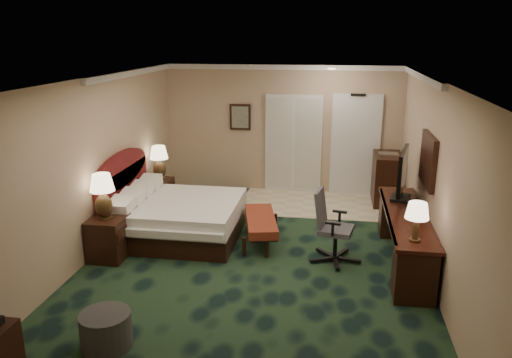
% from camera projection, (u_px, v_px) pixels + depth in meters
% --- Properties ---
extents(floor, '(5.00, 7.50, 0.00)m').
position_uv_depth(floor, '(254.00, 264.00, 7.45)').
color(floor, black).
rests_on(floor, ground).
extents(ceiling, '(5.00, 7.50, 0.00)m').
position_uv_depth(ceiling, '(254.00, 81.00, 6.69)').
color(ceiling, silver).
rests_on(ceiling, wall_back).
extents(wall_back, '(5.00, 0.00, 2.70)m').
position_uv_depth(wall_back, '(282.00, 129.00, 10.63)').
color(wall_back, tan).
rests_on(wall_back, ground).
extents(wall_front, '(5.00, 0.00, 2.70)m').
position_uv_depth(wall_front, '(169.00, 322.00, 3.52)').
color(wall_front, tan).
rests_on(wall_front, ground).
extents(wall_left, '(0.00, 7.50, 2.70)m').
position_uv_depth(wall_left, '(89.00, 170.00, 7.45)').
color(wall_left, tan).
rests_on(wall_left, ground).
extents(wall_right, '(0.00, 7.50, 2.70)m').
position_uv_depth(wall_right, '(438.00, 185.00, 6.70)').
color(wall_right, tan).
rests_on(wall_right, ground).
extents(crown_molding, '(5.00, 7.50, 0.10)m').
position_uv_depth(crown_molding, '(254.00, 85.00, 6.71)').
color(crown_molding, silver).
rests_on(crown_molding, wall_back).
extents(tile_patch, '(3.20, 1.70, 0.01)m').
position_uv_depth(tile_patch, '(321.00, 204.00, 10.06)').
color(tile_patch, beige).
rests_on(tile_patch, ground).
extents(headboard, '(0.12, 2.00, 1.40)m').
position_uv_depth(headboard, '(123.00, 192.00, 8.57)').
color(headboard, '#4C1711').
rests_on(headboard, ground).
extents(entry_door, '(1.02, 0.06, 2.18)m').
position_uv_depth(entry_door, '(355.00, 146.00, 10.45)').
color(entry_door, silver).
rests_on(entry_door, ground).
extents(closet_doors, '(1.20, 0.06, 2.10)m').
position_uv_depth(closet_doors, '(293.00, 144.00, 10.64)').
color(closet_doors, beige).
rests_on(closet_doors, ground).
extents(wall_art, '(0.45, 0.06, 0.55)m').
position_uv_depth(wall_art, '(240.00, 117.00, 10.66)').
color(wall_art, '#53645A').
rests_on(wall_art, wall_back).
extents(wall_mirror, '(0.05, 0.95, 0.75)m').
position_uv_depth(wall_mirror, '(428.00, 160.00, 7.22)').
color(wall_mirror, white).
rests_on(wall_mirror, wall_right).
extents(bed, '(1.98, 1.84, 0.63)m').
position_uv_depth(bed, '(180.00, 219.00, 8.40)').
color(bed, white).
rests_on(bed, ground).
extents(nightstand_near, '(0.52, 0.59, 0.65)m').
position_uv_depth(nightstand_near, '(109.00, 238.00, 7.58)').
color(nightstand_near, black).
rests_on(nightstand_near, ground).
extents(nightstand_far, '(0.44, 0.50, 0.55)m').
position_uv_depth(nightstand_far, '(161.00, 193.00, 9.91)').
color(nightstand_far, black).
rests_on(nightstand_far, ground).
extents(lamp_near, '(0.41, 0.41, 0.69)m').
position_uv_depth(lamp_near, '(103.00, 196.00, 7.40)').
color(lamp_near, '#302314').
rests_on(lamp_near, nightstand_near).
extents(lamp_far, '(0.36, 0.36, 0.67)m').
position_uv_depth(lamp_far, '(159.00, 163.00, 9.76)').
color(lamp_far, '#302314').
rests_on(lamp_far, nightstand_far).
extents(bed_bench, '(0.73, 1.38, 0.44)m').
position_uv_depth(bed_bench, '(261.00, 230.00, 8.17)').
color(bed_bench, brown).
rests_on(bed_bench, ground).
extents(ottoman, '(0.67, 0.67, 0.40)m').
position_uv_depth(ottoman, '(106.00, 330.00, 5.44)').
color(ottoman, '#303030').
rests_on(ottoman, ground).
extents(desk, '(0.58, 2.68, 0.77)m').
position_uv_depth(desk, '(404.00, 238.00, 7.41)').
color(desk, black).
rests_on(desk, ground).
extents(tv, '(0.31, 1.04, 0.81)m').
position_uv_depth(tv, '(402.00, 175.00, 7.82)').
color(tv, black).
rests_on(tv, desk).
extents(desk_lamp, '(0.35, 0.35, 0.52)m').
position_uv_depth(desk_lamp, '(416.00, 222.00, 6.27)').
color(desk_lamp, '#302314').
rests_on(desk_lamp, desk).
extents(desk_chair, '(0.74, 0.71, 1.10)m').
position_uv_depth(desk_chair, '(336.00, 227.00, 7.41)').
color(desk_chair, '#403F4B').
rests_on(desk_chair, ground).
extents(minibar, '(0.53, 0.96, 1.01)m').
position_uv_depth(minibar, '(387.00, 179.00, 10.02)').
color(minibar, black).
rests_on(minibar, ground).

